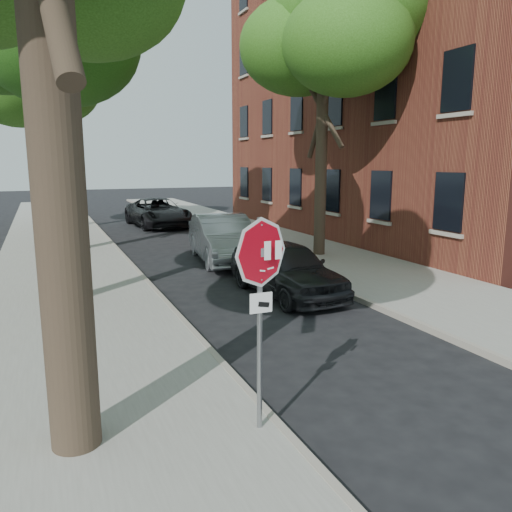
{
  "coord_description": "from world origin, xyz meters",
  "views": [
    {
      "loc": [
        -2.98,
        -5.19,
        3.34
      ],
      "look_at": [
        -0.28,
        1.1,
        2.05
      ],
      "focal_mm": 35.0,
      "sensor_mm": 36.0,
      "label": 1
    }
  ],
  "objects_px": {
    "stop_sign": "(261,284)",
    "car_a": "(286,268)",
    "tree_mid_b": "(45,22)",
    "tree_right": "(322,44)",
    "car_d": "(158,212)",
    "tree_far": "(37,77)",
    "car_b": "(223,239)",
    "apartment_building": "(429,67)"
  },
  "relations": [
    {
      "from": "stop_sign",
      "to": "car_b",
      "type": "relative_size",
      "value": 0.54
    },
    {
      "from": "car_b",
      "to": "car_d",
      "type": "height_order",
      "value": "car_b"
    },
    {
      "from": "tree_mid_b",
      "to": "tree_far",
      "type": "relative_size",
      "value": 1.11
    },
    {
      "from": "tree_mid_b",
      "to": "car_d",
      "type": "height_order",
      "value": "tree_mid_b"
    },
    {
      "from": "tree_right",
      "to": "tree_far",
      "type": "bearing_deg",
      "value": 128.34
    },
    {
      "from": "tree_mid_b",
      "to": "car_a",
      "type": "distance_m",
      "value": 12.13
    },
    {
      "from": "tree_mid_b",
      "to": "tree_far",
      "type": "bearing_deg",
      "value": 92.44
    },
    {
      "from": "tree_mid_b",
      "to": "car_d",
      "type": "distance_m",
      "value": 11.08
    },
    {
      "from": "tree_right",
      "to": "car_d",
      "type": "height_order",
      "value": "tree_right"
    },
    {
      "from": "car_d",
      "to": "car_a",
      "type": "bearing_deg",
      "value": -94.13
    },
    {
      "from": "stop_sign",
      "to": "tree_mid_b",
      "type": "xyz_separation_m",
      "value": [
        -1.72,
        14.15,
        6.05
      ]
    },
    {
      "from": "tree_mid_b",
      "to": "car_b",
      "type": "bearing_deg",
      "value": -35.11
    },
    {
      "from": "tree_mid_b",
      "to": "tree_right",
      "type": "xyz_separation_m",
      "value": [
        8.4,
        -4.01,
        -0.78
      ]
    },
    {
      "from": "tree_mid_b",
      "to": "car_b",
      "type": "height_order",
      "value": "tree_mid_b"
    },
    {
      "from": "car_d",
      "to": "apartment_building",
      "type": "bearing_deg",
      "value": -35.03
    },
    {
      "from": "car_b",
      "to": "apartment_building",
      "type": "bearing_deg",
      "value": 23.94
    },
    {
      "from": "apartment_building",
      "to": "tree_right",
      "type": "xyz_separation_m",
      "value": [
        -8.02,
        -3.89,
        -0.44
      ]
    },
    {
      "from": "apartment_building",
      "to": "tree_right",
      "type": "distance_m",
      "value": 8.93
    },
    {
      "from": "tree_right",
      "to": "car_a",
      "type": "bearing_deg",
      "value": -128.36
    },
    {
      "from": "tree_far",
      "to": "tree_right",
      "type": "height_order",
      "value": "same"
    },
    {
      "from": "stop_sign",
      "to": "car_a",
      "type": "distance_m",
      "value": 6.85
    },
    {
      "from": "tree_mid_b",
      "to": "stop_sign",
      "type": "bearing_deg",
      "value": -83.05
    },
    {
      "from": "stop_sign",
      "to": "tree_far",
      "type": "xyz_separation_m",
      "value": [
        -2.02,
        21.14,
        5.26
      ]
    },
    {
      "from": "car_d",
      "to": "stop_sign",
      "type": "bearing_deg",
      "value": -103.13
    },
    {
      "from": "car_a",
      "to": "tree_mid_b",
      "type": "bearing_deg",
      "value": 118.67
    },
    {
      "from": "tree_mid_b",
      "to": "car_a",
      "type": "relative_size",
      "value": 2.53
    },
    {
      "from": "car_b",
      "to": "stop_sign",
      "type": "bearing_deg",
      "value": -99.97
    },
    {
      "from": "tree_far",
      "to": "car_b",
      "type": "distance_m",
      "value": 13.42
    },
    {
      "from": "tree_far",
      "to": "car_d",
      "type": "height_order",
      "value": "tree_far"
    },
    {
      "from": "tree_mid_b",
      "to": "car_d",
      "type": "xyz_separation_m",
      "value": [
        5.02,
        6.7,
        -7.26
      ]
    },
    {
      "from": "car_b",
      "to": "car_d",
      "type": "relative_size",
      "value": 0.91
    },
    {
      "from": "tree_far",
      "to": "car_d",
      "type": "bearing_deg",
      "value": -3.11
    },
    {
      "from": "tree_right",
      "to": "car_b",
      "type": "height_order",
      "value": "tree_right"
    },
    {
      "from": "tree_right",
      "to": "car_a",
      "type": "xyz_separation_m",
      "value": [
        -3.38,
        -4.27,
        -6.52
      ]
    },
    {
      "from": "apartment_building",
      "to": "tree_far",
      "type": "relative_size",
      "value": 2.17
    },
    {
      "from": "stop_sign",
      "to": "tree_right",
      "type": "relative_size",
      "value": 0.28
    },
    {
      "from": "car_b",
      "to": "car_d",
      "type": "distance_m",
      "value": 10.23
    },
    {
      "from": "tree_right",
      "to": "car_d",
      "type": "relative_size",
      "value": 1.76
    },
    {
      "from": "car_a",
      "to": "car_b",
      "type": "bearing_deg",
      "value": 87.42
    },
    {
      "from": "tree_mid_b",
      "to": "tree_right",
      "type": "relative_size",
      "value": 1.11
    },
    {
      "from": "tree_mid_b",
      "to": "car_a",
      "type": "bearing_deg",
      "value": -58.75
    },
    {
      "from": "apartment_building",
      "to": "tree_mid_b",
      "type": "distance_m",
      "value": 16.43
    }
  ]
}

